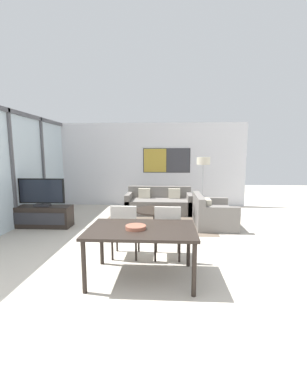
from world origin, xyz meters
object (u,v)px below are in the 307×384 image
tv_console (43,216)px  dining_table (142,233)px  sofa_main (159,204)px  sofa_side (211,215)px  floor_lamp (203,165)px  dining_chair_left (125,229)px  dining_chair_centre (167,230)px  television (41,192)px  coffee_table (157,213)px  fruit_bowl (136,227)px

tv_console → dining_table: bearing=-42.8°
sofa_main → dining_table: 4.21m
sofa_side → floor_lamp: floor_lamp is taller
dining_chair_left → dining_chair_centre: bearing=-1.4°
television → dining_table: 3.66m
tv_console → coffee_table: (2.78, 0.28, 0.05)m
television → dining_chair_centre: television is taller
dining_chair_centre → floor_lamp: size_ratio=0.56×
television → fruit_bowl: television is taller
fruit_bowl → dining_chair_left: bearing=110.2°
coffee_table → fruit_bowl: (-0.18, -2.81, 0.47)m
dining_chair_left → fruit_bowl: size_ratio=3.24×
tv_console → floor_lamp: bearing=23.1°
dining_table → floor_lamp: (1.41, 4.23, 0.79)m
sofa_side → dining_chair_left: bearing=139.6°
television → coffee_table: (2.78, 0.28, -0.55)m
dining_table → tv_console: bearing=137.2°
coffee_table → fruit_bowl: fruit_bowl is taller
sofa_side → dining_table: (-1.44, -2.83, 0.41)m
dining_table → floor_lamp: size_ratio=0.90×
sofa_main → floor_lamp: 1.77m
sofa_main → fruit_bowl: (-0.18, -4.24, 0.51)m
dining_table → dining_chair_left: bearing=116.7°
sofa_main → dining_table: bearing=-91.4°
tv_console → sofa_side: size_ratio=1.01×
sofa_main → television: bearing=-148.5°
sofa_main → dining_table: sofa_main is taller
dining_table → fruit_bowl: bearing=-146.9°
sofa_main → dining_chair_centre: dining_chair_centre is taller
sofa_main → dining_chair_left: size_ratio=2.09×
tv_console → fruit_bowl: (2.61, -2.53, 0.52)m
coffee_table → dining_chair_centre: 2.09m
dining_chair_centre → fruit_bowl: bearing=-120.3°
sofa_side → fruit_bowl: size_ratio=4.75×
sofa_main → floor_lamp: size_ratio=1.16×
television → dining_chair_centre: 3.54m
sofa_main → dining_table: (-0.10, -4.19, 0.41)m
sofa_main → floor_lamp: (1.31, 0.04, 1.19)m
sofa_main → sofa_side: (1.34, -1.36, 0.00)m
tv_console → fruit_bowl: size_ratio=4.79×
sofa_side → floor_lamp: bearing=1.2°
dining_table → sofa_main: bearing=88.6°
dining_table → floor_lamp: 4.52m
sofa_side → dining_chair_centre: dining_chair_centre is taller
sofa_side → dining_table: size_ratio=0.90×
tv_console → sofa_side: (4.12, 0.35, 0.01)m
tv_console → television: size_ratio=1.23×
television → tv_console: bearing=-90.0°
tv_console → dining_chair_left: bearing=-37.2°
dining_table → dining_chair_centre: dining_chair_centre is taller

